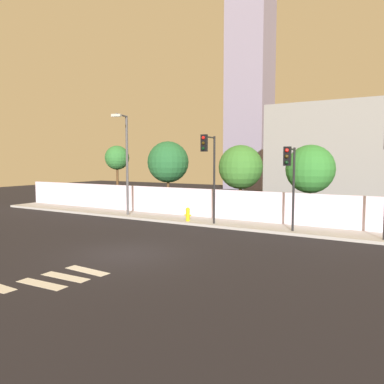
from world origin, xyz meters
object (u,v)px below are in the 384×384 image
(roadside_tree_midright, at_px, (241,167))
(roadside_tree_rightmost, at_px, (310,169))
(traffic_light_left, at_px, (290,170))
(street_lamp_curbside, at_px, (126,157))
(traffic_light_right, at_px, (209,160))
(fire_hydrant, at_px, (188,214))
(roadside_tree_midleft, at_px, (168,162))
(roadside_tree_leftmost, at_px, (117,158))

(roadside_tree_midright, relative_size, roadside_tree_rightmost, 1.02)
(traffic_light_left, bearing_deg, street_lamp_curbside, 175.61)
(traffic_light_right, distance_m, fire_hydrant, 3.75)
(traffic_light_right, bearing_deg, fire_hydrant, 157.87)
(street_lamp_curbside, height_order, roadside_tree_midleft, street_lamp_curbside)
(street_lamp_curbside, relative_size, roadside_tree_midleft, 1.27)
(fire_hydrant, relative_size, roadside_tree_rightmost, 0.17)
(roadside_tree_midright, bearing_deg, roadside_tree_rightmost, 0.00)
(traffic_light_right, height_order, roadside_tree_rightmost, traffic_light_right)
(traffic_light_right, bearing_deg, traffic_light_left, -1.18)
(street_lamp_curbside, xyz_separation_m, roadside_tree_rightmost, (11.10, 3.30, -0.74))
(fire_hydrant, bearing_deg, roadside_tree_leftmost, 158.47)
(street_lamp_curbside, bearing_deg, fire_hydrant, -0.29)
(traffic_light_right, xyz_separation_m, roadside_tree_rightmost, (4.54, 4.06, -0.53))
(traffic_light_left, height_order, fire_hydrant, traffic_light_left)
(traffic_light_right, xyz_separation_m, street_lamp_curbside, (-6.56, 0.76, 0.21))
(fire_hydrant, distance_m, roadside_tree_midleft, 5.80)
(roadside_tree_midleft, height_order, roadside_tree_midright, roadside_tree_midleft)
(fire_hydrant, xyz_separation_m, roadside_tree_midleft, (-3.64, 3.33, 3.06))
(roadside_tree_leftmost, bearing_deg, roadside_tree_midright, 0.00)
(traffic_light_right, bearing_deg, roadside_tree_midright, 87.61)
(traffic_light_right, relative_size, street_lamp_curbside, 0.76)
(street_lamp_curbside, height_order, roadside_tree_rightmost, street_lamp_curbside)
(fire_hydrant, distance_m, roadside_tree_rightmost, 7.64)
(roadside_tree_midleft, bearing_deg, traffic_light_right, -36.73)
(roadside_tree_leftmost, height_order, roadside_tree_midright, roadside_tree_leftmost)
(fire_hydrant, height_order, roadside_tree_midleft, roadside_tree_midleft)
(street_lamp_curbside, xyz_separation_m, fire_hydrant, (4.76, -0.02, -3.42))
(roadside_tree_leftmost, xyz_separation_m, roadside_tree_midleft, (4.79, 0.00, -0.30))
(fire_hydrant, relative_size, roadside_tree_midright, 0.17)
(traffic_light_left, relative_size, fire_hydrant, 5.23)
(roadside_tree_midleft, xyz_separation_m, roadside_tree_rightmost, (9.98, -0.00, -0.38))
(traffic_light_left, height_order, roadside_tree_midleft, roadside_tree_midleft)
(traffic_light_left, bearing_deg, fire_hydrant, 172.54)
(roadside_tree_rightmost, bearing_deg, roadside_tree_midright, 180.00)
(roadside_tree_rightmost, bearing_deg, street_lamp_curbside, -163.44)
(street_lamp_curbside, distance_m, roadside_tree_leftmost, 4.94)
(traffic_light_right, relative_size, roadside_tree_leftmost, 1.01)
(fire_hydrant, bearing_deg, roadside_tree_rightmost, 27.68)
(roadside_tree_midleft, bearing_deg, street_lamp_curbside, -108.76)
(roadside_tree_midright, bearing_deg, fire_hydrant, -120.65)
(fire_hydrant, distance_m, roadside_tree_leftmost, 9.66)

